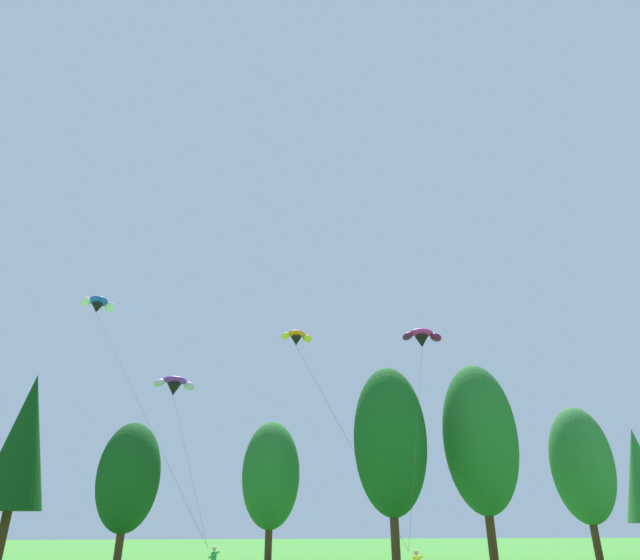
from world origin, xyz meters
TOP-DOWN VIEW (x-y plane):
  - treeline_tree_c at (-22.22, 44.23)m, footprint 4.70×4.70m
  - treeline_tree_d at (-13.06, 40.10)m, footprint 4.42×4.42m
  - treeline_tree_e at (-2.55, 43.88)m, footprint 4.68×4.68m
  - treeline_tree_f at (6.52, 39.86)m, footprint 5.74×5.74m
  - treeline_tree_g at (14.13, 40.05)m, footprint 5.90×5.90m
  - treeline_tree_h at (24.01, 42.01)m, footprint 5.12×5.12m
  - parafoil_kite_high_blue_white at (-19.15, 46.52)m, footprint 14.07×18.93m
  - parafoil_kite_mid_orange at (-1.84, 32.47)m, footprint 5.42×9.75m
  - parafoil_kite_far_purple at (-11.41, 47.03)m, footprint 6.75×19.30m
  - parafoil_kite_low_magenta at (10.16, 40.79)m, footprint 9.61×18.17m

SIDE VIEW (x-z plane):
  - treeline_tree_d at x=-13.06m, z-range 1.02..10.71m
  - treeline_tree_e at x=-2.55m, z-range 1.12..11.78m
  - treeline_tree_h at x=24.01m, z-range 1.30..13.59m
  - treeline_tree_c at x=-22.22m, z-range 1.78..15.87m
  - treeline_tree_f at x=6.52m, z-range 1.54..16.14m
  - treeline_tree_g at x=14.13m, z-range 1.60..16.78m
  - parafoil_kite_far_purple at x=-11.41m, z-range 7.51..21.03m
  - parafoil_kite_mid_orange at x=-1.84m, z-range 7.74..21.16m
  - parafoil_kite_low_magenta at x=10.16m, z-range 9.29..26.34m
  - parafoil_kite_high_blue_white at x=-19.15m, z-range 11.12..31.84m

